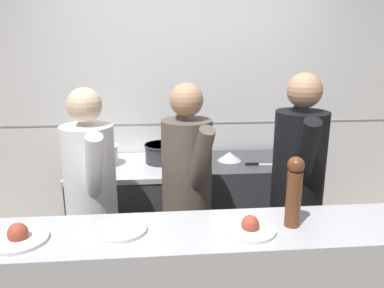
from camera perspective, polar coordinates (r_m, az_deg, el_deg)
name	(u,v)px	position (r m, az deg, el deg)	size (l,w,h in m)	color
wall_back_tiled	(185,107)	(3.46, -1.15, 5.69)	(8.00, 0.06, 2.60)	white
oven_range	(132,213)	(3.34, -9.13, -10.36)	(0.97, 0.71, 0.88)	#38383D
prep_counter	(243,209)	(3.41, 7.84, -9.74)	(0.95, 0.65, 0.89)	#38383D
stock_pot	(102,155)	(3.19, -13.52, -1.61)	(0.27, 0.27, 0.17)	beige
sauce_pot	(162,153)	(3.19, -4.54, -1.31)	(0.30, 0.30, 0.16)	#2D2D33
mixing_bowl_steel	(229,156)	(3.23, 5.73, -1.86)	(0.20, 0.20, 0.07)	#B7BABF
chefs_knife	(264,164)	(3.16, 10.97, -3.03)	(0.39, 0.05, 0.02)	#B7BABF
plated_dish_main	(18,237)	(2.00, -24.95, -12.71)	(0.27, 0.27, 0.10)	white
plated_dish_appetiser	(122,230)	(1.95, -10.66, -12.70)	(0.25, 0.25, 0.02)	white
plated_dish_dessert	(250,228)	(1.93, 8.84, -12.50)	(0.26, 0.26, 0.09)	white
pepper_mill	(294,190)	(1.96, 15.29, -6.84)	(0.09, 0.09, 0.37)	brown
chef_head_cook	(92,198)	(2.54, -15.06, -7.94)	(0.41, 0.70, 1.61)	black
chef_sous	(187,191)	(2.53, -0.78, -7.17)	(0.42, 0.70, 1.63)	black
chef_line	(297,185)	(2.63, 15.72, -6.10)	(0.41, 0.74, 1.69)	black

